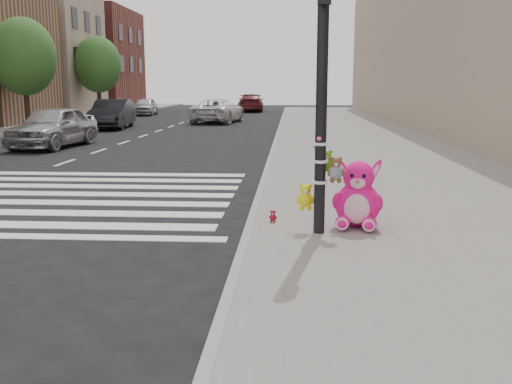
# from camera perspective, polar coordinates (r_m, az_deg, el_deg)

# --- Properties ---
(ground) EXTENTS (120.00, 120.00, 0.00)m
(ground) POSITION_cam_1_polar(r_m,az_deg,el_deg) (7.07, -14.81, -8.38)
(ground) COLOR black
(ground) RESTS_ON ground
(sidewalk_near) EXTENTS (7.00, 80.00, 0.14)m
(sidewalk_near) POSITION_cam_1_polar(r_m,az_deg,el_deg) (16.71, 13.26, 2.82)
(sidewalk_near) COLOR slate
(sidewalk_near) RESTS_ON ground
(curb_edge) EXTENTS (0.12, 80.00, 0.15)m
(curb_edge) POSITION_cam_1_polar(r_m,az_deg,el_deg) (16.49, 1.34, 3.00)
(curb_edge) COLOR gray
(curb_edge) RESTS_ON ground
(bld_far_d) EXTENTS (6.00, 8.00, 10.00)m
(bld_far_d) POSITION_cam_1_polar(r_m,az_deg,el_deg) (45.04, -20.12, 13.50)
(bld_far_d) COLOR tan
(bld_far_d) RESTS_ON ground
(bld_far_e) EXTENTS (6.00, 10.00, 9.00)m
(bld_far_e) POSITION_cam_1_polar(r_m,az_deg,el_deg) (55.28, -15.45, 12.59)
(bld_far_e) COLOR brown
(bld_far_e) RESTS_ON ground
(bld_near) EXTENTS (5.00, 60.00, 10.00)m
(bld_near) POSITION_cam_1_polar(r_m,az_deg,el_deg) (27.75, 21.85, 15.57)
(bld_near) COLOR tan
(bld_near) RESTS_ON ground
(signal_pole) EXTENTS (0.68, 0.48, 4.00)m
(signal_pole) POSITION_cam_1_polar(r_m,az_deg,el_deg) (8.17, 6.56, 7.36)
(signal_pole) COLOR black
(signal_pole) RESTS_ON sidewalk_near
(tree_far_b) EXTENTS (3.20, 3.20, 5.44)m
(tree_far_b) POSITION_cam_1_polar(r_m,az_deg,el_deg) (31.36, -22.23, 12.41)
(tree_far_b) COLOR #382619
(tree_far_b) RESTS_ON sidewalk_far
(tree_far_c) EXTENTS (3.20, 3.20, 5.44)m
(tree_far_c) POSITION_cam_1_polar(r_m,az_deg,el_deg) (41.57, -15.56, 12.18)
(tree_far_c) COLOR #382619
(tree_far_c) RESTS_ON sidewalk_far
(pink_bunny) EXTENTS (0.77, 0.87, 1.07)m
(pink_bunny) POSITION_cam_1_polar(r_m,az_deg,el_deg) (8.72, 10.15, -0.67)
(pink_bunny) COLOR #FF158C
(pink_bunny) RESTS_ON sidewalk_near
(red_teddy) EXTENTS (0.14, 0.10, 0.19)m
(red_teddy) POSITION_cam_1_polar(r_m,az_deg,el_deg) (8.97, 1.71, -2.43)
(red_teddy) COLOR maroon
(red_teddy) RESTS_ON sidewalk_near
(car_silver_far) EXTENTS (2.21, 4.63, 1.53)m
(car_silver_far) POSITION_cam_1_polar(r_m,az_deg,el_deg) (22.36, -19.61, 6.19)
(car_silver_far) COLOR #9F9FA4
(car_silver_far) RESTS_ON ground
(car_dark_far) EXTENTS (2.04, 4.78, 1.53)m
(car_dark_far) POSITION_cam_1_polar(r_m,az_deg,el_deg) (31.22, -14.19, 7.58)
(car_dark_far) COLOR black
(car_dark_far) RESTS_ON ground
(car_white_near) EXTENTS (3.03, 5.45, 1.44)m
(car_white_near) POSITION_cam_1_polar(r_m,az_deg,el_deg) (35.13, -3.82, 8.11)
(car_white_near) COLOR silver
(car_white_near) RESTS_ON ground
(car_maroon_near) EXTENTS (2.35, 5.29, 1.51)m
(car_maroon_near) POSITION_cam_1_polar(r_m,az_deg,el_deg) (49.94, -0.51, 8.91)
(car_maroon_near) COLOR maroon
(car_maroon_near) RESTS_ON ground
(car_silver_deep) EXTENTS (1.86, 4.02, 1.33)m
(car_silver_deep) POSITION_cam_1_polar(r_m,az_deg,el_deg) (44.62, -11.04, 8.40)
(car_silver_deep) COLOR #B9B8BE
(car_silver_deep) RESTS_ON ground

